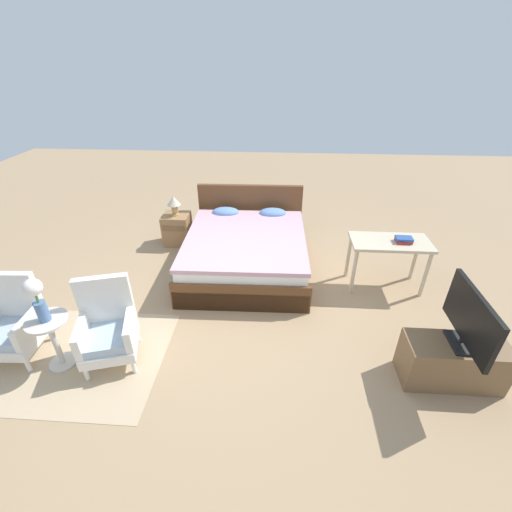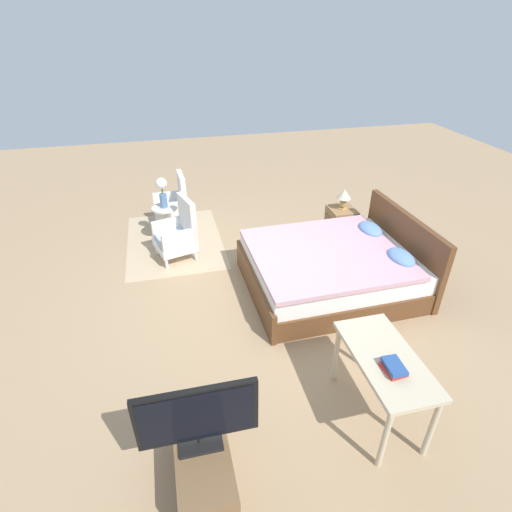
{
  "view_description": "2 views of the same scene",
  "coord_description": "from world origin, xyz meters",
  "px_view_note": "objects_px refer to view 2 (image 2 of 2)",
  "views": [
    {
      "loc": [
        0.46,
        -3.52,
        2.88
      ],
      "look_at": [
        0.21,
        0.14,
        0.68
      ],
      "focal_mm": 24.0,
      "sensor_mm": 36.0,
      "label": 1
    },
    {
      "loc": [
        4.07,
        -1.06,
        3.2
      ],
      "look_at": [
        0.28,
        -0.13,
        0.81
      ],
      "focal_mm": 28.0,
      "sensor_mm": 36.0,
      "label": 2
    }
  ],
  "objects_px": {
    "armchair_by_window_left": "(174,206)",
    "table_lamp": "(344,196)",
    "vanity_desk": "(384,366)",
    "side_table": "(166,220)",
    "book_stack": "(394,368)",
    "bed": "(333,268)",
    "flower_vase": "(162,190)",
    "tv_flatscreen": "(198,417)",
    "nightstand": "(341,224)",
    "tv_stand": "(203,462)",
    "armchair_by_window_right": "(178,234)"
  },
  "relations": [
    {
      "from": "side_table",
      "to": "book_stack",
      "type": "distance_m",
      "value": 4.27
    },
    {
      "from": "nightstand",
      "to": "tv_stand",
      "type": "height_order",
      "value": "nightstand"
    },
    {
      "from": "vanity_desk",
      "to": "side_table",
      "type": "bearing_deg",
      "value": -155.89
    },
    {
      "from": "armchair_by_window_right",
      "to": "tv_stand",
      "type": "height_order",
      "value": "armchair_by_window_right"
    },
    {
      "from": "nightstand",
      "to": "tv_flatscreen",
      "type": "xyz_separation_m",
      "value": [
        3.49,
        -2.69,
        0.53
      ]
    },
    {
      "from": "table_lamp",
      "to": "armchair_by_window_left",
      "type": "bearing_deg",
      "value": -112.33
    },
    {
      "from": "tv_stand",
      "to": "book_stack",
      "type": "bearing_deg",
      "value": 93.89
    },
    {
      "from": "bed",
      "to": "armchair_by_window_right",
      "type": "xyz_separation_m",
      "value": [
        -1.28,
        -1.94,
        0.09
      ]
    },
    {
      "from": "flower_vase",
      "to": "bed",
      "type": "bearing_deg",
      "value": 49.42
    },
    {
      "from": "nightstand",
      "to": "table_lamp",
      "type": "height_order",
      "value": "table_lamp"
    },
    {
      "from": "tv_stand",
      "to": "tv_flatscreen",
      "type": "xyz_separation_m",
      "value": [
        0.0,
        -0.0,
        0.55
      ]
    },
    {
      "from": "table_lamp",
      "to": "vanity_desk",
      "type": "distance_m",
      "value": 3.4
    },
    {
      "from": "tv_stand",
      "to": "book_stack",
      "type": "xyz_separation_m",
      "value": [
        -0.11,
        1.59,
        0.51
      ]
    },
    {
      "from": "bed",
      "to": "flower_vase",
      "type": "relative_size",
      "value": 4.57
    },
    {
      "from": "side_table",
      "to": "book_stack",
      "type": "bearing_deg",
      "value": 22.96
    },
    {
      "from": "table_lamp",
      "to": "armchair_by_window_right",
      "type": "bearing_deg",
      "value": -90.53
    },
    {
      "from": "bed",
      "to": "book_stack",
      "type": "height_order",
      "value": "bed"
    },
    {
      "from": "tv_stand",
      "to": "bed",
      "type": "bearing_deg",
      "value": 137.78
    },
    {
      "from": "armchair_by_window_left",
      "to": "table_lamp",
      "type": "distance_m",
      "value": 2.84
    },
    {
      "from": "bed",
      "to": "book_stack",
      "type": "xyz_separation_m",
      "value": [
        2.12,
        -0.43,
        0.46
      ]
    },
    {
      "from": "armchair_by_window_left",
      "to": "tv_stand",
      "type": "xyz_separation_m",
      "value": [
        4.56,
        -0.08,
        -0.14
      ]
    },
    {
      "from": "armchair_by_window_left",
      "to": "tv_flatscreen",
      "type": "distance_m",
      "value": 4.58
    },
    {
      "from": "side_table",
      "to": "tv_stand",
      "type": "relative_size",
      "value": 0.64
    },
    {
      "from": "vanity_desk",
      "to": "tv_stand",
      "type": "bearing_deg",
      "value": -80.89
    },
    {
      "from": "armchair_by_window_left",
      "to": "nightstand",
      "type": "distance_m",
      "value": 2.82
    },
    {
      "from": "bed",
      "to": "tv_stand",
      "type": "xyz_separation_m",
      "value": [
        2.23,
        -2.02,
        -0.05
      ]
    },
    {
      "from": "table_lamp",
      "to": "side_table",
      "type": "bearing_deg",
      "value": -101.04
    },
    {
      "from": "nightstand",
      "to": "tv_flatscreen",
      "type": "height_order",
      "value": "tv_flatscreen"
    },
    {
      "from": "flower_vase",
      "to": "tv_flatscreen",
      "type": "bearing_deg",
      "value": 0.95
    },
    {
      "from": "armchair_by_window_left",
      "to": "table_lamp",
      "type": "relative_size",
      "value": 2.79
    },
    {
      "from": "tv_flatscreen",
      "to": "book_stack",
      "type": "xyz_separation_m",
      "value": [
        -0.11,
        1.59,
        -0.03
      ]
    },
    {
      "from": "tv_stand",
      "to": "tv_flatscreen",
      "type": "height_order",
      "value": "tv_flatscreen"
    },
    {
      "from": "armchair_by_window_left",
      "to": "vanity_desk",
      "type": "xyz_separation_m",
      "value": [
        4.3,
        1.53,
        0.23
      ]
    },
    {
      "from": "armchair_by_window_right",
      "to": "book_stack",
      "type": "xyz_separation_m",
      "value": [
        3.4,
        1.51,
        0.37
      ]
    },
    {
      "from": "armchair_by_window_right",
      "to": "vanity_desk",
      "type": "bearing_deg",
      "value": 25.3
    },
    {
      "from": "bed",
      "to": "armchair_by_window_left",
      "type": "height_order",
      "value": "bed"
    },
    {
      "from": "bed",
      "to": "table_lamp",
      "type": "bearing_deg",
      "value": 152.1
    },
    {
      "from": "table_lamp",
      "to": "bed",
      "type": "bearing_deg",
      "value": -27.9
    },
    {
      "from": "tv_stand",
      "to": "tv_flatscreen",
      "type": "bearing_deg",
      "value": -0.71
    },
    {
      "from": "nightstand",
      "to": "armchair_by_window_right",
      "type": "bearing_deg",
      "value": -90.53
    },
    {
      "from": "flower_vase",
      "to": "nightstand",
      "type": "xyz_separation_m",
      "value": [
        0.54,
        2.75,
        -0.64
      ]
    },
    {
      "from": "table_lamp",
      "to": "tv_stand",
      "type": "relative_size",
      "value": 0.34
    },
    {
      "from": "armchair_by_window_left",
      "to": "tv_flatscreen",
      "type": "relative_size",
      "value": 1.07
    },
    {
      "from": "armchair_by_window_right",
      "to": "book_stack",
      "type": "bearing_deg",
      "value": 23.94
    },
    {
      "from": "bed",
      "to": "vanity_desk",
      "type": "relative_size",
      "value": 2.1
    },
    {
      "from": "side_table",
      "to": "tv_stand",
      "type": "height_order",
      "value": "side_table"
    },
    {
      "from": "table_lamp",
      "to": "tv_flatscreen",
      "type": "relative_size",
      "value": 0.38
    },
    {
      "from": "bed",
      "to": "vanity_desk",
      "type": "distance_m",
      "value": 2.04
    },
    {
      "from": "bed",
      "to": "table_lamp",
      "type": "distance_m",
      "value": 1.49
    },
    {
      "from": "flower_vase",
      "to": "tv_stand",
      "type": "height_order",
      "value": "flower_vase"
    }
  ]
}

